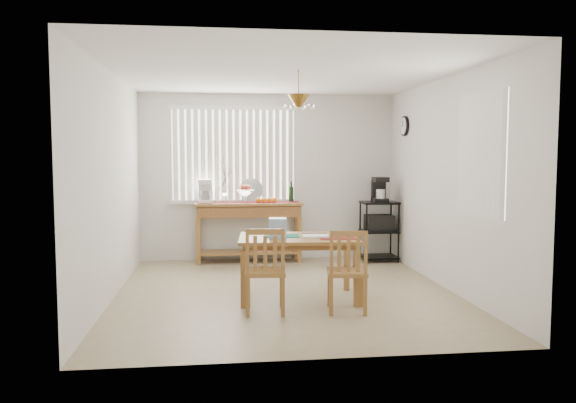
{
  "coord_description": "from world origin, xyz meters",
  "views": [
    {
      "loc": [
        -0.77,
        -6.59,
        1.64
      ],
      "look_at": [
        0.1,
        0.55,
        1.05
      ],
      "focal_mm": 35.0,
      "sensor_mm": 36.0,
      "label": 1
    }
  ],
  "objects": [
    {
      "name": "sideboard_items",
      "position": [
        -0.58,
        2.01,
        1.06
      ],
      "size": [
        1.56,
        0.39,
        0.71
      ],
      "color": "maroon",
      "rests_on": "sideboard"
    },
    {
      "name": "table_items",
      "position": [
        -0.03,
        -0.42,
        0.8
      ],
      "size": [
        1.03,
        0.56,
        0.23
      ],
      "color": "#126555",
      "rests_on": "dining_table"
    },
    {
      "name": "wire_cart",
      "position": [
        1.69,
        1.84,
        0.56
      ],
      "size": [
        0.55,
        0.44,
        0.93
      ],
      "color": "black",
      "rests_on": "ground"
    },
    {
      "name": "ground",
      "position": [
        0.0,
        0.0,
        -0.01
      ],
      "size": [
        4.0,
        4.5,
        0.01
      ],
      "primitive_type": "cube",
      "color": "tan"
    },
    {
      "name": "sideboard",
      "position": [
        -0.32,
        2.0,
        0.69
      ],
      "size": [
        1.64,
        0.46,
        0.92
      ],
      "color": "olive",
      "rests_on": "ground"
    },
    {
      "name": "cart_items",
      "position": [
        1.69,
        1.85,
        1.1
      ],
      "size": [
        0.22,
        0.26,
        0.38
      ],
      "color": "black",
      "rests_on": "wire_cart"
    },
    {
      "name": "dining_table",
      "position": [
        0.11,
        -0.31,
        0.64
      ],
      "size": [
        1.4,
        0.96,
        0.72
      ],
      "color": "olive",
      "rests_on": "ground"
    },
    {
      "name": "chair_right",
      "position": [
        0.54,
        -0.94,
        0.43
      ],
      "size": [
        0.46,
        0.46,
        0.88
      ],
      "color": "olive",
      "rests_on": "ground"
    },
    {
      "name": "room_shell",
      "position": [
        0.0,
        0.02,
        1.69
      ],
      "size": [
        4.2,
        4.7,
        2.7
      ],
      "color": "silver",
      "rests_on": "ground"
    },
    {
      "name": "chair_left",
      "position": [
        -0.31,
        -0.87,
        0.44
      ],
      "size": [
        0.45,
        0.45,
        0.91
      ],
      "color": "olive",
      "rests_on": "ground"
    }
  ]
}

